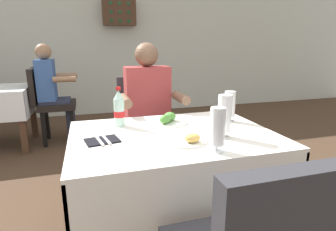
{
  "coord_description": "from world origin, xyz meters",
  "views": [
    {
      "loc": [
        -0.33,
        -1.27,
        1.24
      ],
      "look_at": [
        0.12,
        0.25,
        0.83
      ],
      "focal_mm": 29.01,
      "sensor_mm": 36.0,
      "label": 1
    }
  ],
  "objects": [
    {
      "name": "plate_near_camera",
      "position": [
        0.14,
        -0.02,
        0.76
      ],
      "size": [
        0.23,
        0.23,
        0.06
      ],
      "color": "white",
      "rests_on": "main_dining_table"
    },
    {
      "name": "wall_bottle_rack",
      "position": [
        0.28,
        3.73,
        1.78
      ],
      "size": [
        0.56,
        0.21,
        0.42
      ],
      "color": "#472D1E"
    },
    {
      "name": "seated_diner_far",
      "position": [
        0.14,
        0.85,
        0.71
      ],
      "size": [
        0.5,
        0.46,
        1.26
      ],
      "color": "#282D42",
      "rests_on": "ground"
    },
    {
      "name": "background_patron",
      "position": [
        -0.77,
        2.41,
        0.71
      ],
      "size": [
        0.46,
        0.5,
        1.26
      ],
      "color": "#282D42",
      "rests_on": "ground"
    },
    {
      "name": "beer_glass_middle",
      "position": [
        0.36,
        0.0,
        0.87
      ],
      "size": [
        0.08,
        0.08,
        0.24
      ],
      "color": "white",
      "rests_on": "main_dining_table"
    },
    {
      "name": "chair_far_diner_seat",
      "position": [
        0.12,
        0.96,
        0.55
      ],
      "size": [
        0.44,
        0.5,
        0.97
      ],
      "color": "#2D2D33",
      "rests_on": "ground"
    },
    {
      "name": "napkin_cutlery_set",
      "position": [
        -0.28,
        0.12,
        0.75
      ],
      "size": [
        0.19,
        0.2,
        0.01
      ],
      "color": "black",
      "rests_on": "main_dining_table"
    },
    {
      "name": "main_dining_table",
      "position": [
        0.12,
        0.15,
        0.57
      ],
      "size": [
        1.15,
        0.84,
        0.75
      ],
      "color": "white",
      "rests_on": "ground"
    },
    {
      "name": "plate_far_diner",
      "position": [
        0.15,
        0.35,
        0.77
      ],
      "size": [
        0.23,
        0.23,
        0.07
      ],
      "color": "white",
      "rests_on": "main_dining_table"
    },
    {
      "name": "beer_glass_right",
      "position": [
        0.55,
        0.28,
        0.85
      ],
      "size": [
        0.07,
        0.07,
        0.2
      ],
      "color": "white",
      "rests_on": "main_dining_table"
    },
    {
      "name": "beer_glass_left",
      "position": [
        0.23,
        -0.18,
        0.86
      ],
      "size": [
        0.07,
        0.07,
        0.21
      ],
      "color": "white",
      "rests_on": "main_dining_table"
    },
    {
      "name": "background_chair_right",
      "position": [
        -0.82,
        2.41,
        0.55
      ],
      "size": [
        0.5,
        0.44,
        0.97
      ],
      "color": "black",
      "rests_on": "ground"
    },
    {
      "name": "back_wall",
      "position": [
        0.0,
        3.89,
        1.37
      ],
      "size": [
        11.0,
        0.12,
        2.73
      ],
      "primitive_type": "cube",
      "color": "silver",
      "rests_on": "ground"
    },
    {
      "name": "cola_bottle_primary",
      "position": [
        -0.16,
        0.38,
        0.85
      ],
      "size": [
        0.07,
        0.07,
        0.25
      ],
      "color": "silver",
      "rests_on": "main_dining_table"
    }
  ]
}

